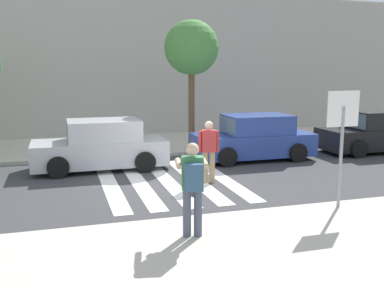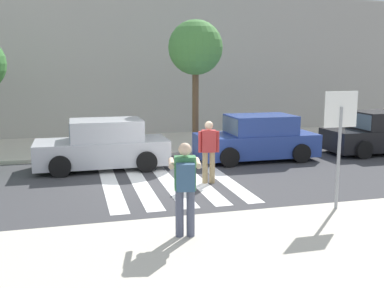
{
  "view_description": "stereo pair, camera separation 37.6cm",
  "coord_description": "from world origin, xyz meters",
  "px_view_note": "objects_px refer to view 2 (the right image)",
  "views": [
    {
      "loc": [
        -2.86,
        -11.75,
        3.2
      ],
      "look_at": [
        0.6,
        -0.2,
        1.1
      ],
      "focal_mm": 42.0,
      "sensor_mm": 36.0,
      "label": 1
    },
    {
      "loc": [
        -2.5,
        -11.85,
        3.2
      ],
      "look_at": [
        0.6,
        -0.2,
        1.1
      ],
      "focal_mm": 42.0,
      "sensor_mm": 36.0,
      "label": 2
    }
  ],
  "objects_px": {
    "stop_sign": "(340,124)",
    "street_tree_center": "(196,49)",
    "parked_car_black": "(381,133)",
    "photographer_with_backpack": "(185,182)",
    "parked_car_blue": "(257,139)",
    "pedestrian_crossing": "(209,148)",
    "parked_car_silver": "(103,146)"
  },
  "relations": [
    {
      "from": "parked_car_blue",
      "to": "parked_car_black",
      "type": "relative_size",
      "value": 1.0
    },
    {
      "from": "photographer_with_backpack",
      "to": "parked_car_silver",
      "type": "xyz_separation_m",
      "value": [
        -1.0,
        6.63,
        -0.44
      ]
    },
    {
      "from": "stop_sign",
      "to": "parked_car_silver",
      "type": "relative_size",
      "value": 0.62
    },
    {
      "from": "parked_car_silver",
      "to": "parked_car_black",
      "type": "relative_size",
      "value": 1.0
    },
    {
      "from": "parked_car_blue",
      "to": "parked_car_black",
      "type": "xyz_separation_m",
      "value": [
        4.95,
        0.0,
        0.0
      ]
    },
    {
      "from": "stop_sign",
      "to": "parked_car_black",
      "type": "bearing_deg",
      "value": 46.34
    },
    {
      "from": "photographer_with_backpack",
      "to": "parked_car_black",
      "type": "distance_m",
      "value": 11.33
    },
    {
      "from": "stop_sign",
      "to": "street_tree_center",
      "type": "height_order",
      "value": "street_tree_center"
    },
    {
      "from": "parked_car_black",
      "to": "stop_sign",
      "type": "bearing_deg",
      "value": -133.66
    },
    {
      "from": "stop_sign",
      "to": "street_tree_center",
      "type": "xyz_separation_m",
      "value": [
        -1.01,
        7.87,
        1.83
      ]
    },
    {
      "from": "stop_sign",
      "to": "parked_car_blue",
      "type": "distance_m",
      "value": 6.03
    },
    {
      "from": "photographer_with_backpack",
      "to": "parked_car_silver",
      "type": "height_order",
      "value": "photographer_with_backpack"
    },
    {
      "from": "parked_car_black",
      "to": "photographer_with_backpack",
      "type": "bearing_deg",
      "value": -144.11
    },
    {
      "from": "parked_car_silver",
      "to": "parked_car_blue",
      "type": "bearing_deg",
      "value": -0.0
    },
    {
      "from": "parked_car_blue",
      "to": "street_tree_center",
      "type": "distance_m",
      "value": 4.05
    },
    {
      "from": "pedestrian_crossing",
      "to": "parked_car_silver",
      "type": "bearing_deg",
      "value": 135.78
    },
    {
      "from": "pedestrian_crossing",
      "to": "street_tree_center",
      "type": "xyz_separation_m",
      "value": [
        0.88,
        4.61,
        2.85
      ]
    },
    {
      "from": "street_tree_center",
      "to": "parked_car_black",
      "type": "bearing_deg",
      "value": -16.9
    },
    {
      "from": "photographer_with_backpack",
      "to": "parked_car_blue",
      "type": "xyz_separation_m",
      "value": [
        4.22,
        6.63,
        -0.44
      ]
    },
    {
      "from": "photographer_with_backpack",
      "to": "parked_car_blue",
      "type": "bearing_deg",
      "value": 57.56
    },
    {
      "from": "photographer_with_backpack",
      "to": "pedestrian_crossing",
      "type": "distance_m",
      "value": 4.37
    },
    {
      "from": "stop_sign",
      "to": "pedestrian_crossing",
      "type": "distance_m",
      "value": 3.91
    },
    {
      "from": "parked_car_blue",
      "to": "parked_car_black",
      "type": "height_order",
      "value": "same"
    },
    {
      "from": "parked_car_black",
      "to": "parked_car_silver",
      "type": "bearing_deg",
      "value": 180.0
    },
    {
      "from": "parked_car_black",
      "to": "pedestrian_crossing",
      "type": "bearing_deg",
      "value": -160.85
    },
    {
      "from": "parked_car_silver",
      "to": "street_tree_center",
      "type": "distance_m",
      "value": 5.13
    },
    {
      "from": "stop_sign",
      "to": "parked_car_silver",
      "type": "xyz_separation_m",
      "value": [
        -4.57,
        5.86,
        -1.26
      ]
    },
    {
      "from": "pedestrian_crossing",
      "to": "parked_car_black",
      "type": "height_order",
      "value": "pedestrian_crossing"
    },
    {
      "from": "photographer_with_backpack",
      "to": "parked_car_black",
      "type": "relative_size",
      "value": 0.42
    },
    {
      "from": "street_tree_center",
      "to": "stop_sign",
      "type": "bearing_deg",
      "value": -82.66
    },
    {
      "from": "photographer_with_backpack",
      "to": "parked_car_black",
      "type": "height_order",
      "value": "photographer_with_backpack"
    },
    {
      "from": "photographer_with_backpack",
      "to": "parked_car_silver",
      "type": "relative_size",
      "value": 0.42
    }
  ]
}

